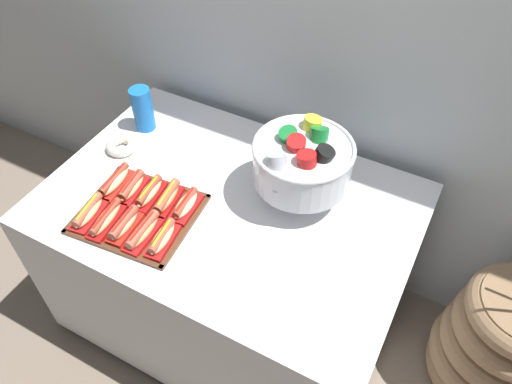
{
  "coord_description": "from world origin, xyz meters",
  "views": [
    {
      "loc": [
        0.67,
        -1.04,
        2.13
      ],
      "look_at": [
        0.09,
        0.05,
        0.84
      ],
      "focal_mm": 34.75,
      "sensor_mm": 36.0,
      "label": 1
    }
  ],
  "objects_px": {
    "floor_vase": "(500,343)",
    "hot_dog_2": "(124,225)",
    "hot_dog_9": "(186,205)",
    "hot_dog_1": "(106,219)",
    "hot_dog_3": "(143,232)",
    "hot_dog_8": "(167,198)",
    "cup_stack": "(143,109)",
    "punch_bowl": "(302,161)",
    "hot_dog_5": "(115,182)",
    "hot_dog_6": "(132,187)",
    "serving_tray": "(139,214)",
    "buffet_table": "(232,261)",
    "donut": "(122,146)",
    "hot_dog_7": "(150,193)",
    "hot_dog_4": "(162,238)",
    "hot_dog_0": "(88,212)"
  },
  "relations": [
    {
      "from": "hot_dog_2",
      "to": "hot_dog_8",
      "type": "relative_size",
      "value": 0.92
    },
    {
      "from": "hot_dog_8",
      "to": "donut",
      "type": "relative_size",
      "value": 1.37
    },
    {
      "from": "hot_dog_6",
      "to": "cup_stack",
      "type": "relative_size",
      "value": 0.87
    },
    {
      "from": "serving_tray",
      "to": "hot_dog_6",
      "type": "distance_m",
      "value": 0.12
    },
    {
      "from": "floor_vase",
      "to": "cup_stack",
      "type": "height_order",
      "value": "floor_vase"
    },
    {
      "from": "hot_dog_2",
      "to": "hot_dog_4",
      "type": "distance_m",
      "value": 0.15
    },
    {
      "from": "hot_dog_1",
      "to": "hot_dog_3",
      "type": "relative_size",
      "value": 1.03
    },
    {
      "from": "hot_dog_2",
      "to": "buffet_table",
      "type": "bearing_deg",
      "value": 49.94
    },
    {
      "from": "buffet_table",
      "to": "floor_vase",
      "type": "relative_size",
      "value": 1.28
    },
    {
      "from": "serving_tray",
      "to": "hot_dog_9",
      "type": "bearing_deg",
      "value": 34.12
    },
    {
      "from": "serving_tray",
      "to": "floor_vase",
      "type": "bearing_deg",
      "value": 18.23
    },
    {
      "from": "hot_dog_9",
      "to": "hot_dog_2",
      "type": "bearing_deg",
      "value": -126.97
    },
    {
      "from": "hot_dog_3",
      "to": "hot_dog_9",
      "type": "height_order",
      "value": "hot_dog_3"
    },
    {
      "from": "floor_vase",
      "to": "hot_dog_0",
      "type": "bearing_deg",
      "value": -160.08
    },
    {
      "from": "floor_vase",
      "to": "cup_stack",
      "type": "bearing_deg",
      "value": -179.06
    },
    {
      "from": "hot_dog_7",
      "to": "hot_dog_1",
      "type": "bearing_deg",
      "value": -109.14
    },
    {
      "from": "hot_dog_3",
      "to": "punch_bowl",
      "type": "relative_size",
      "value": 0.51
    },
    {
      "from": "buffet_table",
      "to": "serving_tray",
      "type": "distance_m",
      "value": 0.5
    },
    {
      "from": "hot_dog_6",
      "to": "hot_dog_1",
      "type": "bearing_deg",
      "value": -84.69
    },
    {
      "from": "hot_dog_1",
      "to": "hot_dog_6",
      "type": "distance_m",
      "value": 0.17
    },
    {
      "from": "hot_dog_1",
      "to": "punch_bowl",
      "type": "xyz_separation_m",
      "value": [
        0.54,
        0.45,
        0.14
      ]
    },
    {
      "from": "buffet_table",
      "to": "hot_dog_8",
      "type": "height_order",
      "value": "hot_dog_8"
    },
    {
      "from": "hot_dog_4",
      "to": "hot_dog_6",
      "type": "distance_m",
      "value": 0.28
    },
    {
      "from": "serving_tray",
      "to": "hot_dog_3",
      "type": "distance_m",
      "value": 0.12
    },
    {
      "from": "hot_dog_1",
      "to": "hot_dog_8",
      "type": "xyz_separation_m",
      "value": [
        0.13,
        0.18,
        0.0
      ]
    },
    {
      "from": "cup_stack",
      "to": "donut",
      "type": "bearing_deg",
      "value": -89.8
    },
    {
      "from": "hot_dog_3",
      "to": "hot_dog_8",
      "type": "bearing_deg",
      "value": 95.31
    },
    {
      "from": "serving_tray",
      "to": "hot_dog_2",
      "type": "xyz_separation_m",
      "value": [
        0.01,
        -0.08,
        0.03
      ]
    },
    {
      "from": "floor_vase",
      "to": "hot_dog_2",
      "type": "height_order",
      "value": "floor_vase"
    },
    {
      "from": "hot_dog_9",
      "to": "donut",
      "type": "distance_m",
      "value": 0.45
    },
    {
      "from": "hot_dog_0",
      "to": "donut",
      "type": "relative_size",
      "value": 1.39
    },
    {
      "from": "hot_dog_5",
      "to": "hot_dog_7",
      "type": "distance_m",
      "value": 0.15
    },
    {
      "from": "hot_dog_1",
      "to": "donut",
      "type": "bearing_deg",
      "value": 121.66
    },
    {
      "from": "serving_tray",
      "to": "hot_dog_4",
      "type": "xyz_separation_m",
      "value": [
        0.16,
        -0.07,
        0.03
      ]
    },
    {
      "from": "hot_dog_8",
      "to": "hot_dog_9",
      "type": "bearing_deg",
      "value": 5.31
    },
    {
      "from": "serving_tray",
      "to": "hot_dog_7",
      "type": "bearing_deg",
      "value": 95.31
    },
    {
      "from": "buffet_table",
      "to": "hot_dog_0",
      "type": "distance_m",
      "value": 0.64
    },
    {
      "from": "serving_tray",
      "to": "hot_dog_6",
      "type": "relative_size",
      "value": 2.6
    },
    {
      "from": "hot_dog_7",
      "to": "hot_dog_9",
      "type": "distance_m",
      "value": 0.15
    },
    {
      "from": "hot_dog_2",
      "to": "cup_stack",
      "type": "xyz_separation_m",
      "value": [
        -0.29,
        0.5,
        0.06
      ]
    },
    {
      "from": "serving_tray",
      "to": "hot_dog_3",
      "type": "xyz_separation_m",
      "value": [
        0.08,
        -0.08,
        0.03
      ]
    },
    {
      "from": "hot_dog_0",
      "to": "hot_dog_6",
      "type": "relative_size",
      "value": 1.05
    },
    {
      "from": "buffet_table",
      "to": "floor_vase",
      "type": "distance_m",
      "value": 1.13
    },
    {
      "from": "hot_dog_3",
      "to": "hot_dog_6",
      "type": "relative_size",
      "value": 1.09
    },
    {
      "from": "hot_dog_3",
      "to": "hot_dog_5",
      "type": "bearing_deg",
      "value": 149.05
    },
    {
      "from": "hot_dog_1",
      "to": "hot_dog_8",
      "type": "bearing_deg",
      "value": 53.03
    },
    {
      "from": "hot_dog_0",
      "to": "cup_stack",
      "type": "distance_m",
      "value": 0.54
    },
    {
      "from": "floor_vase",
      "to": "hot_dog_3",
      "type": "height_order",
      "value": "floor_vase"
    },
    {
      "from": "hot_dog_4",
      "to": "hot_dog_6",
      "type": "xyz_separation_m",
      "value": [
        -0.24,
        0.14,
        0.0
      ]
    },
    {
      "from": "hot_dog_2",
      "to": "hot_dog_3",
      "type": "distance_m",
      "value": 0.08
    }
  ]
}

